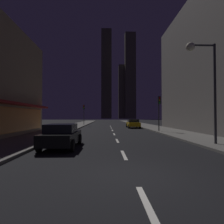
% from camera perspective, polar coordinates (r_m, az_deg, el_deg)
% --- Properties ---
extents(ground_plane, '(78.00, 136.00, 0.10)m').
position_cam_1_polar(ground_plane, '(37.87, -0.57, -4.34)').
color(ground_plane, black).
extents(sidewalk_right, '(4.00, 76.00, 0.15)m').
position_cam_1_polar(sidewalk_right, '(38.67, 9.88, -4.07)').
color(sidewalk_right, '#605E59').
rests_on(sidewalk_right, ground).
extents(sidewalk_left, '(4.00, 76.00, 0.15)m').
position_cam_1_polar(sidewalk_left, '(38.34, -11.12, -4.09)').
color(sidewalk_left, '#605E59').
rests_on(sidewalk_left, ground).
extents(lane_marking_center, '(0.16, 33.40, 0.01)m').
position_cam_1_polar(lane_marking_center, '(19.52, 0.70, -6.98)').
color(lane_marking_center, silver).
rests_on(lane_marking_center, ground).
extents(skyscraper_distant_tall, '(8.74, 5.70, 76.95)m').
position_cam_1_polar(skyscraper_distant_tall, '(159.83, -1.77, 11.86)').
color(skyscraper_distant_tall, '#4A4637').
rests_on(skyscraper_distant_tall, ground).
extents(skyscraper_distant_mid, '(6.73, 7.69, 43.38)m').
position_cam_1_polar(skyscraper_distant_mid, '(149.15, 3.39, 6.26)').
color(skyscraper_distant_mid, '#514C3C').
rests_on(skyscraper_distant_mid, ground).
extents(skyscraper_distant_short, '(8.32, 6.09, 67.84)m').
position_cam_1_polar(skyscraper_distant_short, '(146.84, 5.73, 11.23)').
color(skyscraper_distant_short, '#504C3C').
rests_on(skyscraper_distant_short, ground).
extents(car_parked_near, '(1.98, 4.24, 1.45)m').
position_cam_1_polar(car_parked_near, '(11.65, -15.49, -7.10)').
color(car_parked_near, black).
rests_on(car_parked_near, ground).
extents(car_parked_far, '(1.98, 4.24, 1.45)m').
position_cam_1_polar(car_parked_far, '(30.24, 6.63, -3.58)').
color(car_parked_far, gold).
rests_on(car_parked_far, ground).
extents(fire_hydrant_far_left, '(0.42, 0.30, 0.65)m').
position_cam_1_polar(fire_hydrant_far_left, '(23.52, -14.27, -4.88)').
color(fire_hydrant_far_left, '#B2B2B2').
rests_on(fire_hydrant_far_left, sidewalk_left).
extents(traffic_light_near_right, '(0.32, 0.48, 4.20)m').
position_cam_1_polar(traffic_light_near_right, '(22.54, 14.56, 1.93)').
color(traffic_light_near_right, '#2D2D2D').
rests_on(traffic_light_near_right, sidewalk_right).
extents(traffic_light_far_left, '(0.32, 0.48, 4.20)m').
position_cam_1_polar(traffic_light_far_left, '(38.40, -8.81, 0.56)').
color(traffic_light_far_left, '#2D2D2D').
rests_on(traffic_light_far_left, sidewalk_left).
extents(street_lamp_right, '(1.96, 0.56, 6.58)m').
position_cam_1_polar(street_lamp_right, '(13.50, 26.47, 12.28)').
color(street_lamp_right, '#38383D').
rests_on(street_lamp_right, sidewalk_right).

